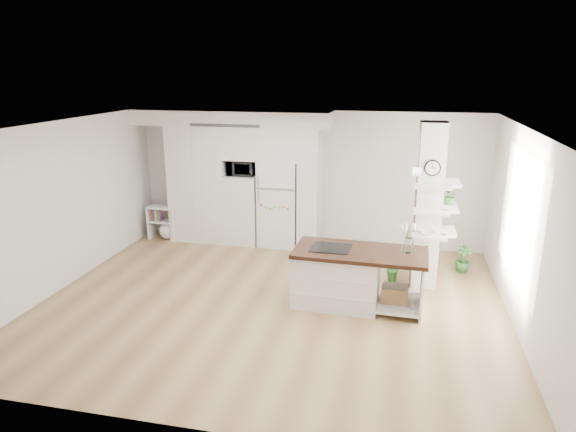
{
  "coord_description": "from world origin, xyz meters",
  "views": [
    {
      "loc": [
        1.81,
        -7.05,
        3.48
      ],
      "look_at": [
        0.05,
        0.9,
        1.14
      ],
      "focal_mm": 32.0,
      "sensor_mm": 36.0,
      "label": 1
    }
  ],
  "objects_px": {
    "kitchen_island": "(345,275)",
    "bookshelf": "(165,225)",
    "refrigerator": "(279,203)",
    "floor_plant_a": "(394,268)"
  },
  "relations": [
    {
      "from": "kitchen_island",
      "to": "bookshelf",
      "type": "bearing_deg",
      "value": 152.36
    },
    {
      "from": "refrigerator",
      "to": "bookshelf",
      "type": "height_order",
      "value": "refrigerator"
    },
    {
      "from": "floor_plant_a",
      "to": "refrigerator",
      "type": "bearing_deg",
      "value": 148.61
    },
    {
      "from": "kitchen_island",
      "to": "bookshelf",
      "type": "height_order",
      "value": "kitchen_island"
    },
    {
      "from": "kitchen_island",
      "to": "floor_plant_a",
      "type": "relative_size",
      "value": 4.24
    },
    {
      "from": "bookshelf",
      "to": "floor_plant_a",
      "type": "distance_m",
      "value": 4.95
    },
    {
      "from": "refrigerator",
      "to": "floor_plant_a",
      "type": "bearing_deg",
      "value": -31.39
    },
    {
      "from": "refrigerator",
      "to": "bookshelf",
      "type": "xyz_separation_m",
      "value": [
        -2.45,
        -0.18,
        -0.57
      ]
    },
    {
      "from": "kitchen_island",
      "to": "bookshelf",
      "type": "relative_size",
      "value": 2.82
    },
    {
      "from": "bookshelf",
      "to": "floor_plant_a",
      "type": "relative_size",
      "value": 1.5
    }
  ]
}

